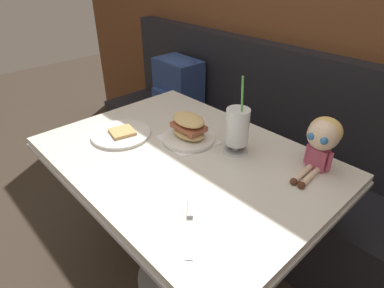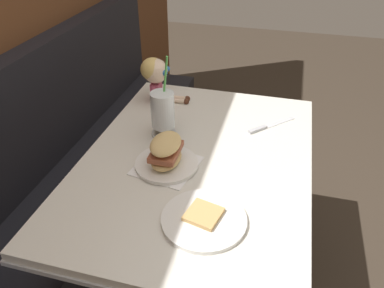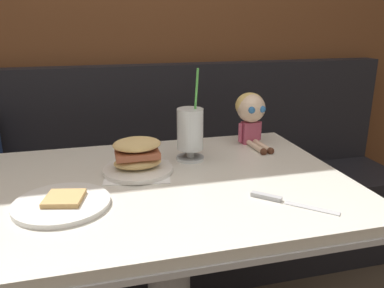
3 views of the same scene
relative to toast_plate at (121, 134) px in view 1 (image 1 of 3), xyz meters
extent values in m
cube|color=brown|center=(0.30, 0.97, 0.45)|extent=(4.40, 0.08, 2.40)
cube|color=black|center=(0.30, 0.69, -0.52)|extent=(2.60, 0.48, 0.45)
cube|color=black|center=(0.30, 0.88, -0.02)|extent=(2.60, 0.10, 0.55)
cube|color=silver|center=(0.30, 0.10, -0.02)|extent=(1.10, 0.80, 0.03)
cube|color=#B7BABF|center=(0.30, 0.10, -0.05)|extent=(1.11, 0.81, 0.02)
cylinder|color=#A5A8AD|center=(0.30, 0.10, -0.38)|extent=(0.14, 0.14, 0.65)
cylinder|color=gray|center=(0.30, 0.10, -0.73)|extent=(0.48, 0.48, 0.04)
cylinder|color=white|center=(0.00, 0.00, 0.00)|extent=(0.25, 0.25, 0.01)
cube|color=tan|center=(0.01, 0.00, 0.01)|extent=(0.11, 0.11, 0.01)
cylinder|color=silver|center=(0.41, 0.26, 0.00)|extent=(0.10, 0.10, 0.01)
cylinder|color=silver|center=(0.41, 0.26, 0.02)|extent=(0.03, 0.03, 0.03)
cylinder|color=silver|center=(0.41, 0.26, 0.10)|extent=(0.09, 0.09, 0.14)
cylinder|color=pink|center=(0.41, 0.26, 0.09)|extent=(0.08, 0.08, 0.12)
cylinder|color=#51B74C|center=(0.43, 0.25, 0.20)|extent=(0.02, 0.03, 0.22)
cube|color=white|center=(0.22, 0.19, -0.01)|extent=(0.23, 0.23, 0.00)
cylinder|color=white|center=(0.22, 0.19, 0.00)|extent=(0.22, 0.22, 0.01)
ellipsoid|color=tan|center=(0.22, 0.19, 0.03)|extent=(0.15, 0.10, 0.04)
cube|color=#995138|center=(0.22, 0.19, 0.05)|extent=(0.14, 0.09, 0.02)
ellipsoid|color=tan|center=(0.22, 0.19, 0.09)|extent=(0.15, 0.10, 0.04)
cube|color=silver|center=(0.62, -0.18, -0.01)|extent=(0.12, 0.11, 0.00)
cube|color=#B2B5BA|center=(0.53, -0.09, 0.00)|extent=(0.07, 0.07, 0.01)
cube|color=#B74C6B|center=(0.69, 0.39, 0.03)|extent=(0.07, 0.04, 0.08)
sphere|color=beige|center=(0.69, 0.39, 0.13)|extent=(0.11, 0.11, 0.11)
ellipsoid|color=#D8B766|center=(0.68, 0.40, 0.14)|extent=(0.12, 0.11, 0.10)
sphere|color=#2D6BB2|center=(0.67, 0.34, 0.14)|extent=(0.03, 0.03, 0.03)
sphere|color=#2D6BB2|center=(0.71, 0.34, 0.14)|extent=(0.03, 0.03, 0.03)
cylinder|color=beige|center=(0.68, 0.30, 0.00)|extent=(0.03, 0.12, 0.02)
cylinder|color=beige|center=(0.71, 0.31, 0.00)|extent=(0.03, 0.12, 0.02)
sphere|color=#4C2819|center=(0.68, 0.24, 0.00)|extent=(0.03, 0.03, 0.03)
sphere|color=#4C2819|center=(0.71, 0.25, 0.00)|extent=(0.03, 0.03, 0.03)
cylinder|color=#B74C6B|center=(0.64, 0.38, 0.04)|extent=(0.02, 0.02, 0.07)
cylinder|color=#B74C6B|center=(0.73, 0.39, 0.04)|extent=(0.02, 0.02, 0.07)
cube|color=navy|center=(-0.45, 0.71, -0.11)|extent=(0.31, 0.21, 0.38)
cube|color=navy|center=(-0.45, 0.59, -0.18)|extent=(0.21, 0.06, 0.17)
ellipsoid|color=navy|center=(-0.45, 0.71, 0.07)|extent=(0.29, 0.20, 0.07)
camera|label=1|loc=(1.09, -0.60, 0.67)|focal=30.40mm
camera|label=2|loc=(-0.76, -0.17, 0.79)|focal=35.02mm
camera|label=3|loc=(0.09, -0.98, 0.46)|focal=36.78mm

